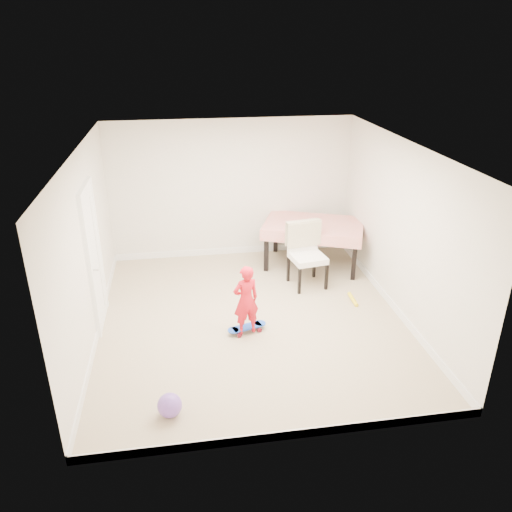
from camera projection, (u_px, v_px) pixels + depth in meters
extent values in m
plane|color=tan|center=(252.00, 319.00, 7.57)|extent=(5.00, 5.00, 0.00)
cube|color=white|center=(251.00, 149.00, 6.52)|extent=(4.50, 5.00, 0.04)
cube|color=beige|center=(232.00, 190.00, 9.28)|extent=(4.50, 0.04, 2.60)
cube|color=beige|center=(289.00, 336.00, 4.81)|extent=(4.50, 0.04, 2.60)
cube|color=beige|center=(88.00, 249.00, 6.72)|extent=(0.04, 5.00, 2.60)
cube|color=beige|center=(400.00, 231.00, 7.36)|extent=(0.04, 5.00, 2.60)
cube|color=white|center=(94.00, 259.00, 7.11)|extent=(0.11, 0.94, 2.11)
cube|color=white|center=(233.00, 250.00, 9.79)|extent=(4.50, 0.02, 0.12)
cube|color=white|center=(286.00, 435.00, 5.31)|extent=(4.50, 0.02, 0.12)
cube|color=white|center=(99.00, 328.00, 7.23)|extent=(0.02, 5.00, 0.12)
cube|color=white|center=(392.00, 304.00, 7.87)|extent=(0.02, 5.00, 0.12)
imported|color=red|center=(246.00, 302.00, 6.98)|extent=(0.43, 0.34, 1.04)
sphere|color=#774CB7|center=(170.00, 405.00, 5.61)|extent=(0.28, 0.28, 0.28)
cylinder|color=yellow|center=(353.00, 299.00, 8.06)|extent=(0.07, 0.40, 0.06)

